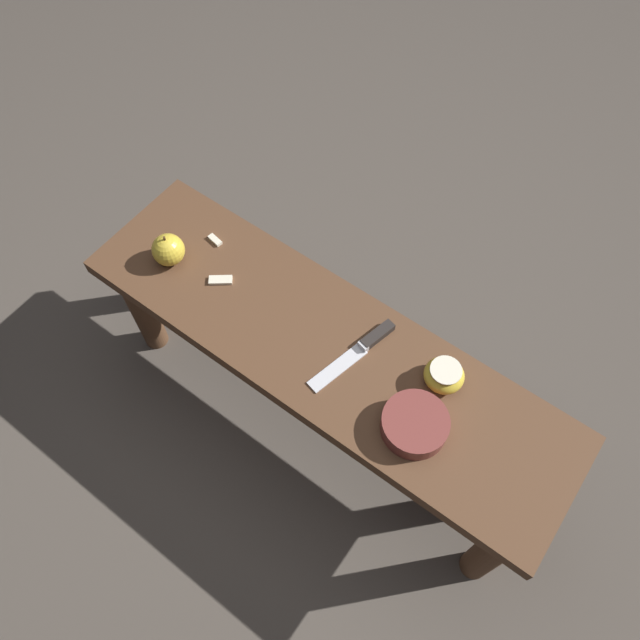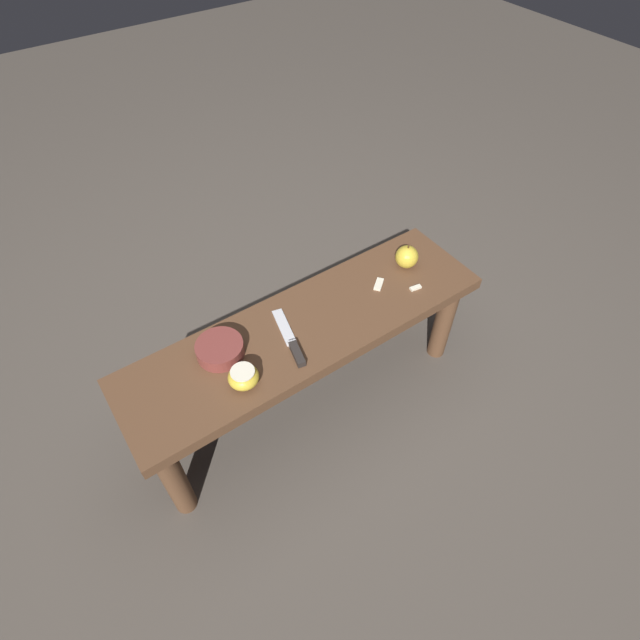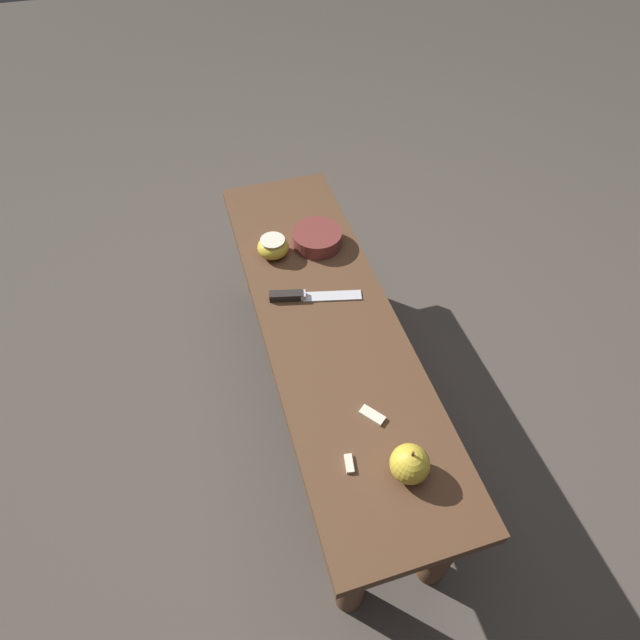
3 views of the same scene
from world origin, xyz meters
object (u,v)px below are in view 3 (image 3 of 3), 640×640
bowl (317,238)px  knife (301,296)px  apple_whole (410,464)px  apple_cut (273,247)px  wooden_bench (327,336)px

bowl → knife: bearing=152.6°
apple_whole → apple_cut: apple_whole is taller
apple_whole → bowl: apple_whole is taller
apple_cut → knife: bearing=-170.4°
apple_cut → bowl: size_ratio=0.62×
knife → apple_whole: apple_whole is taller
knife → bowl: bearing=75.9°
knife → bowl: (0.19, -0.10, 0.01)m
knife → apple_whole: (-0.51, -0.08, 0.03)m
wooden_bench → knife: knife is taller
knife → apple_cut: apple_cut is taller
wooden_bench → knife: 0.13m
wooden_bench → apple_whole: apple_whole is taller
bowl → apple_whole: bearing=178.5°
wooden_bench → apple_cut: size_ratio=13.75×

